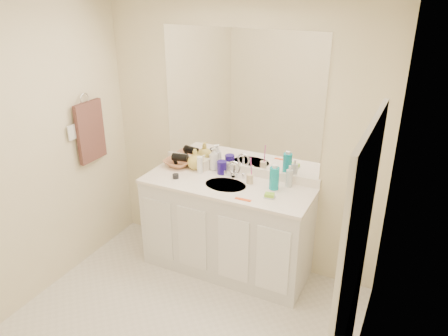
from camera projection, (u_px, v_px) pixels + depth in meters
ceiling at (145, 4)px, 2.35m from camera, size 2.60×2.60×0.02m
wall_back at (240, 140)px, 3.90m from camera, size 2.60×0.02×2.40m
wall_left at (17, 166)px, 3.35m from camera, size 0.02×2.60×2.40m
wall_right at (364, 251)px, 2.31m from camera, size 0.02×2.60×2.40m
vanity_cabinet at (226, 229)px, 3.98m from camera, size 1.50×0.55×0.85m
countertop at (227, 185)px, 3.81m from camera, size 1.52×0.57×0.03m
backsplash at (239, 169)px, 4.00m from camera, size 1.52×0.03×0.08m
sink_basin at (226, 186)px, 3.79m from camera, size 0.37×0.37×0.02m
faucet at (234, 171)px, 3.91m from camera, size 0.02×0.02×0.11m
mirror at (240, 100)px, 3.75m from camera, size 1.48×0.01×1.20m
blue_mug at (222, 167)px, 3.98m from camera, size 0.10×0.10×0.12m
tan_cup at (250, 179)px, 3.80m from camera, size 0.08×0.08×0.08m
toothbrush at (251, 168)px, 3.75m from camera, size 0.01×0.04×0.18m
mouthwash_bottle at (274, 178)px, 3.67m from camera, size 0.09×0.09×0.20m
clear_pump_bottle at (289, 178)px, 3.73m from camera, size 0.07×0.07×0.15m
soap_dish at (269, 197)px, 3.56m from camera, size 0.09×0.08×0.01m
green_soap at (270, 195)px, 3.55m from camera, size 0.08×0.07×0.03m
orange_comb at (243, 199)px, 3.53m from camera, size 0.14×0.03×0.01m
dark_jar at (176, 176)px, 3.90m from camera, size 0.07×0.07×0.04m
extra_white_bottle at (200, 165)px, 3.98m from camera, size 0.05×0.05×0.16m
soap_bottle_white at (214, 159)px, 4.04m from camera, size 0.09×0.09×0.22m
soap_bottle_cream at (204, 163)px, 4.04m from camera, size 0.09×0.09×0.15m
soap_bottle_yellow at (195, 159)px, 4.07m from camera, size 0.19×0.19×0.19m
wicker_basket at (179, 163)px, 4.15m from camera, size 0.29×0.29×0.06m
hair_dryer at (180, 157)px, 4.12m from camera, size 0.16×0.10×0.07m
towel_ring at (84, 99)px, 3.84m from camera, size 0.01×0.11×0.11m
hand_towel at (90, 132)px, 3.95m from camera, size 0.04×0.32×0.55m
switch_plate at (72, 132)px, 3.77m from camera, size 0.01×0.08×0.13m
door at (346, 316)px, 2.15m from camera, size 0.02×0.82×2.00m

